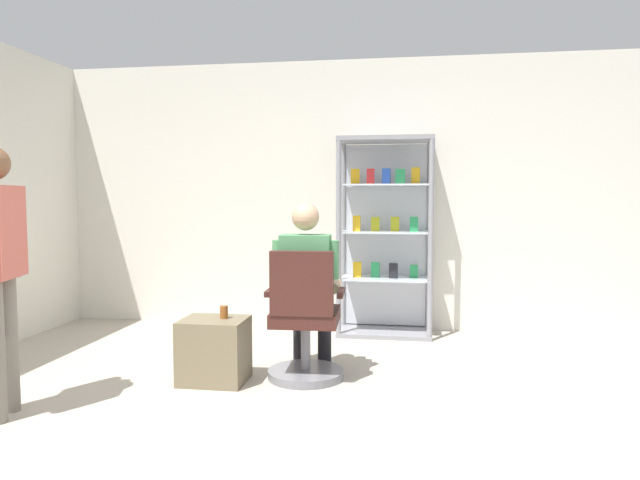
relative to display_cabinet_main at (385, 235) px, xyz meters
The scene contains 7 objects.
ground_plane 2.95m from the display_cabinet_main, 98.23° to the right, with size 7.20×7.20×0.00m, color #B2A899.
back_wall 0.60m from the display_cabinet_main, 149.34° to the left, with size 6.00×0.10×2.70m, color silver.
display_cabinet_main is the anchor object (origin of this frame).
office_chair 1.72m from the display_cabinet_main, 108.62° to the right, with size 0.57×0.56×0.96m.
seated_shopkeeper 1.49m from the display_cabinet_main, 110.92° to the right, with size 0.50×0.58×1.29m.
storage_crate 2.16m from the display_cabinet_main, 124.84° to the right, with size 0.46×0.38×0.46m, color #72664C.
tea_glass 2.02m from the display_cabinet_main, 123.64° to the right, with size 0.06×0.06×0.09m, color brown.
Camera 1 is at (0.60, -2.73, 1.33)m, focal length 31.65 mm.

